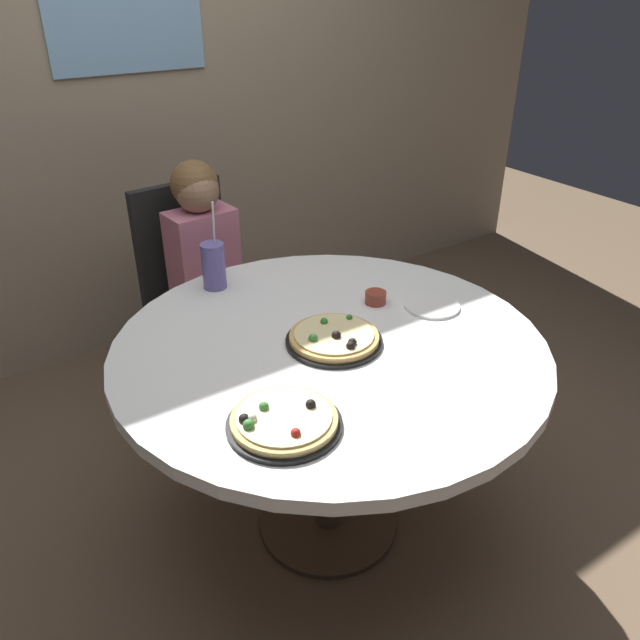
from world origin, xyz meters
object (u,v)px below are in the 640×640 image
(diner_child, at_px, (217,310))
(pizza_cheese, at_px, (283,421))
(plate_small, at_px, (432,306))
(soda_cup, at_px, (214,266))
(pizza_veggie, at_px, (334,338))
(dining_table, at_px, (329,367))
(sauce_bowl, at_px, (376,297))
(chair_wooden, at_px, (195,285))

(diner_child, height_order, pizza_cheese, diner_child)
(plate_small, bearing_deg, soda_cup, 134.85)
(pizza_veggie, xyz_separation_m, pizza_cheese, (-0.32, -0.25, 0.00))
(plate_small, bearing_deg, pizza_veggie, -178.88)
(diner_child, bearing_deg, soda_cup, -112.90)
(diner_child, relative_size, pizza_veggie, 3.78)
(dining_table, relative_size, sauce_bowl, 18.31)
(plate_small, bearing_deg, diner_child, 115.44)
(pizza_cheese, relative_size, soda_cup, 0.92)
(pizza_veggie, xyz_separation_m, plate_small, (0.39, 0.01, -0.01))
(chair_wooden, relative_size, soda_cup, 3.09)
(diner_child, relative_size, soda_cup, 3.52)
(diner_child, xyz_separation_m, soda_cup, (-0.13, -0.30, 0.35))
(pizza_cheese, relative_size, plate_small, 1.57)
(soda_cup, distance_m, plate_small, 0.74)
(pizza_cheese, xyz_separation_m, soda_cup, (0.19, 0.78, 0.06))
(diner_child, relative_size, plate_small, 6.01)
(pizza_veggie, distance_m, sauce_bowl, 0.29)
(soda_cup, relative_size, plate_small, 1.71)
(diner_child, distance_m, pizza_veggie, 0.88)
(chair_wooden, distance_m, soda_cup, 0.58)
(chair_wooden, relative_size, sauce_bowl, 13.57)
(dining_table, height_order, sauce_bowl, sauce_bowl)
(sauce_bowl, bearing_deg, pizza_cheese, -146.68)
(soda_cup, relative_size, sauce_bowl, 4.40)
(chair_wooden, bearing_deg, pizza_veggie, -89.18)
(chair_wooden, height_order, plate_small, chair_wooden)
(dining_table, xyz_separation_m, diner_child, (0.01, 0.82, -0.18))
(pizza_cheese, bearing_deg, diner_child, 73.52)
(dining_table, height_order, chair_wooden, chair_wooden)
(diner_child, height_order, soda_cup, diner_child)
(pizza_cheese, bearing_deg, pizza_veggie, 37.70)
(diner_child, xyz_separation_m, pizza_veggie, (0.00, -0.83, 0.28))
(dining_table, xyz_separation_m, chair_wooden, (-0.01, 1.00, -0.13))
(chair_wooden, distance_m, plate_small, 1.11)
(diner_child, relative_size, sauce_bowl, 15.46)
(pizza_veggie, xyz_separation_m, soda_cup, (-0.13, 0.53, 0.06))
(soda_cup, height_order, plate_small, soda_cup)
(dining_table, bearing_deg, plate_small, -0.93)
(diner_child, bearing_deg, plate_small, -64.56)
(diner_child, distance_m, plate_small, 0.95)
(sauce_bowl, xyz_separation_m, plate_small, (0.13, -0.12, -0.02))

